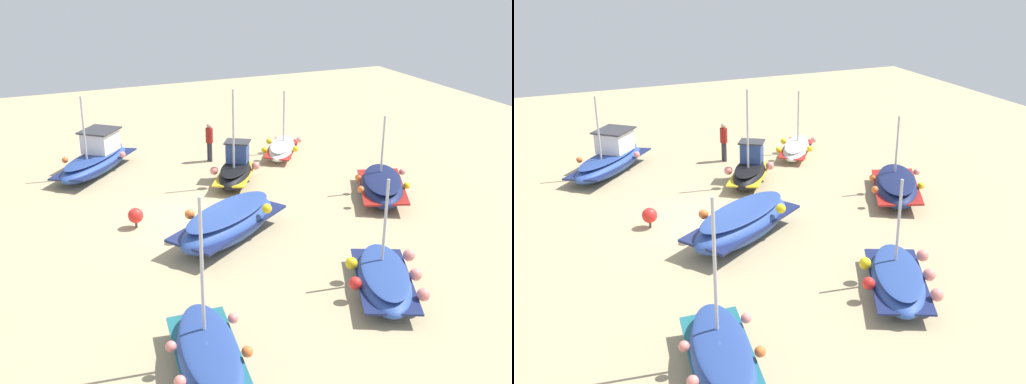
% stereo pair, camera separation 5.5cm
% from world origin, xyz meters
% --- Properties ---
extents(ground_plane, '(44.60, 44.60, 0.00)m').
position_xyz_m(ground_plane, '(0.00, 0.00, 0.00)').
color(ground_plane, tan).
extents(fishing_boat_0, '(4.43, 4.15, 3.45)m').
position_xyz_m(fishing_boat_0, '(6.31, 2.15, 0.59)').
color(fishing_boat_0, '#2D4C9E').
rests_on(fishing_boat_0, ground_plane).
extents(fishing_boat_1, '(3.91, 4.69, 1.19)m').
position_xyz_m(fishing_boat_1, '(-1.79, -0.68, 0.59)').
color(fishing_boat_1, '#2D4C9E').
rests_on(fishing_boat_1, ground_plane).
extents(fishing_boat_2, '(3.28, 2.75, 2.91)m').
position_xyz_m(fishing_boat_2, '(5.36, -5.96, 0.33)').
color(fishing_boat_2, white).
rests_on(fishing_boat_2, ground_plane).
extents(fishing_boat_3, '(3.97, 2.90, 3.12)m').
position_xyz_m(fishing_boat_3, '(-6.56, -3.42, 0.40)').
color(fishing_boat_3, '#2D4C9E').
rests_on(fishing_boat_3, ground_plane).
extents(fishing_boat_4, '(4.16, 3.22, 3.05)m').
position_xyz_m(fishing_boat_4, '(-0.66, -7.26, 0.44)').
color(fishing_boat_4, navy).
rests_on(fishing_boat_4, ground_plane).
extents(fishing_boat_5, '(4.08, 2.09, 4.18)m').
position_xyz_m(fishing_boat_5, '(-8.19, 2.22, 0.52)').
color(fishing_boat_5, '#2D4C9E').
rests_on(fishing_boat_5, ground_plane).
extents(fishing_boat_6, '(3.20, 2.65, 3.89)m').
position_xyz_m(fishing_boat_6, '(2.86, -2.73, 0.54)').
color(fishing_boat_6, black).
rests_on(fishing_boat_6, ground_plane).
extents(person_walking, '(0.32, 0.32, 1.71)m').
position_xyz_m(person_walking, '(5.88, -2.70, 0.99)').
color(person_walking, '#2D2D38').
rests_on(person_walking, ground_plane).
extents(mooring_buoy_0, '(0.52, 0.52, 0.71)m').
position_xyz_m(mooring_buoy_0, '(0.26, 1.89, 0.45)').
color(mooring_buoy_0, '#3F3F42').
rests_on(mooring_buoy_0, ground_plane).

